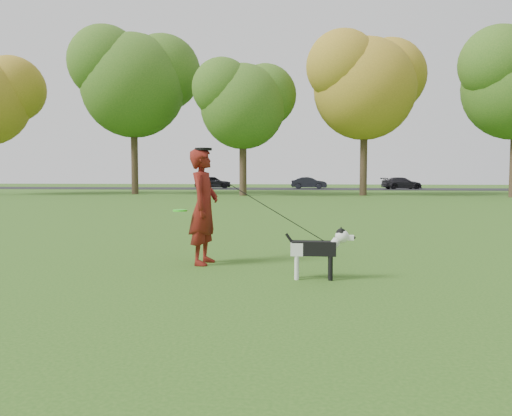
# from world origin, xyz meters

# --- Properties ---
(ground) EXTENTS (120.00, 120.00, 0.00)m
(ground) POSITION_xyz_m (0.00, 0.00, 0.00)
(ground) COLOR #285116
(ground) RESTS_ON ground
(road) EXTENTS (120.00, 7.00, 0.02)m
(road) POSITION_xyz_m (0.00, 40.00, 0.01)
(road) COLOR black
(road) RESTS_ON ground
(man) EXTENTS (0.53, 0.74, 1.89)m
(man) POSITION_xyz_m (-1.26, 0.46, 0.95)
(man) COLOR #57110C
(man) RESTS_ON ground
(dog) EXTENTS (0.98, 0.20, 0.75)m
(dog) POSITION_xyz_m (0.59, -0.53, 0.46)
(dog) COLOR black
(dog) RESTS_ON ground
(car_left) EXTENTS (3.78, 2.24, 1.21)m
(car_left) POSITION_xyz_m (-8.92, 40.00, 0.62)
(car_left) COLOR black
(car_left) RESTS_ON road
(car_mid) EXTENTS (3.42, 1.40, 1.10)m
(car_mid) POSITION_xyz_m (0.37, 40.00, 0.57)
(car_mid) COLOR black
(car_mid) RESTS_ON road
(car_right) EXTENTS (4.02, 2.45, 1.09)m
(car_right) POSITION_xyz_m (8.92, 40.00, 0.56)
(car_right) COLOR black
(car_right) RESTS_ON road
(man_held_items) EXTENTS (2.47, 1.13, 1.40)m
(man_held_items) POSITION_xyz_m (-0.05, -0.07, 0.91)
(man_held_items) COLOR #31F21E
(man_held_items) RESTS_ON ground
(tree_row) EXTENTS (51.74, 8.86, 12.01)m
(tree_row) POSITION_xyz_m (-1.43, 26.07, 7.41)
(tree_row) COLOR #38281C
(tree_row) RESTS_ON ground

